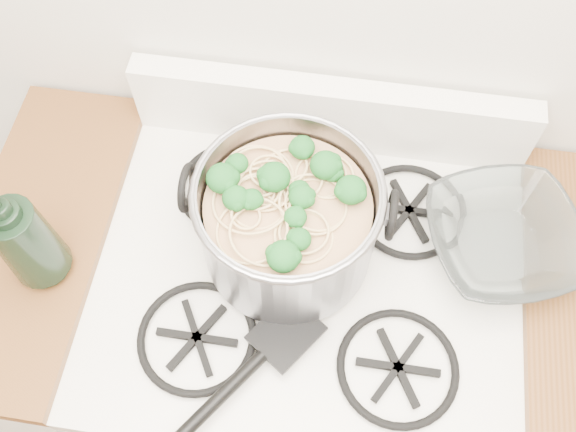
{
  "coord_description": "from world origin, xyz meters",
  "views": [
    {
      "loc": [
        0.03,
        0.81,
        1.96
      ],
      "look_at": [
        -0.04,
        1.3,
        1.04
      ],
      "focal_mm": 40.0,
      "sensor_mm": 36.0,
      "label": 1
    }
  ],
  "objects": [
    {
      "name": "counter_left",
      "position": [
        -0.51,
        1.26,
        0.46
      ],
      "size": [
        0.25,
        0.65,
        0.92
      ],
      "color": "silver",
      "rests_on": "ground"
    },
    {
      "name": "stock_pot",
      "position": [
        -0.04,
        1.3,
        1.02
      ],
      "size": [
        0.34,
        0.31,
        0.21
      ],
      "color": "gray",
      "rests_on": "gas_range"
    },
    {
      "name": "spatula",
      "position": [
        -0.02,
        1.14,
        0.94
      ],
      "size": [
        0.42,
        0.42,
        0.02
      ],
      "primitive_type": null,
      "rotation": [
        0.0,
        0.0,
        -0.62
      ],
      "color": "black",
      "rests_on": "gas_range"
    },
    {
      "name": "glass_bowl",
      "position": [
        0.33,
        1.36,
        0.94
      ],
      "size": [
        0.13,
        0.13,
        0.03
      ],
      "primitive_type": "imported",
      "rotation": [
        0.0,
        0.0,
        0.32
      ],
      "color": "white",
      "rests_on": "gas_range"
    },
    {
      "name": "bottle",
      "position": [
        -0.46,
        1.2,
        1.05
      ],
      "size": [
        0.11,
        0.11,
        0.26
      ],
      "primitive_type": "imported",
      "rotation": [
        0.0,
        0.0,
        -0.06
      ],
      "color": "black",
      "rests_on": "counter_left"
    },
    {
      "name": "gas_range",
      "position": [
        0.0,
        1.26,
        0.44
      ],
      "size": [
        0.76,
        0.66,
        0.92
      ],
      "color": "white",
      "rests_on": "ground"
    }
  ]
}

